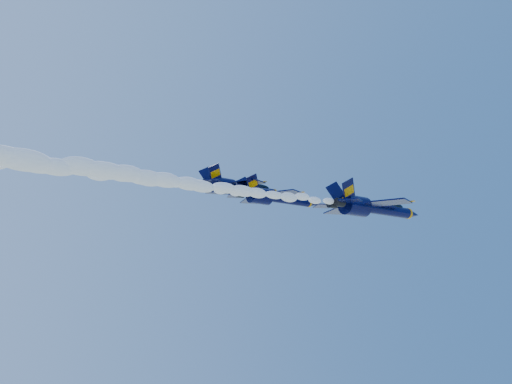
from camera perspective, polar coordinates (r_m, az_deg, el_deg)
jet_lead at (r=88.85m, az=11.59°, el=-1.54°), size 19.72×16.18×7.33m
smoke_trail_jet_lead at (r=68.36m, az=-6.41°, el=0.87°), size 47.14×2.36×2.12m
jet_second at (r=89.24m, az=2.00°, el=-0.57°), size 16.21×13.30×6.02m
smoke_trail_jet_second at (r=74.12m, az=-16.59°, el=1.85°), size 47.14×1.94×1.74m
jet_third at (r=91.63m, az=-1.64°, el=0.43°), size 16.60×13.62×6.17m
smoke_trail_jet_third at (r=78.23m, az=-20.24°, el=2.92°), size 47.14×1.98×1.78m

